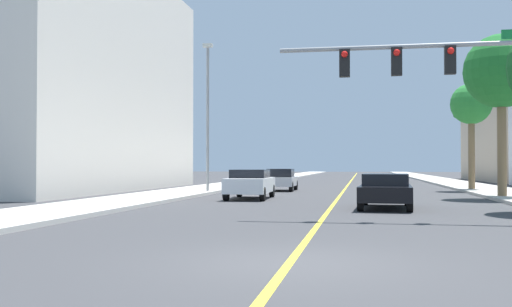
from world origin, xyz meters
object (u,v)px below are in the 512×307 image
Objects in this scene: street_lamp at (208,110)px; palm_mid at (501,72)px; car_black at (385,190)px; car_white at (250,183)px; car_silver at (281,179)px; traffic_signal_mast at (473,76)px; palm_far at (471,106)px.

palm_mid is (15.45, -2.85, 1.29)m from street_lamp.
car_black is at bearing -46.64° from street_lamp.
car_white reaches higher than car_silver.
car_black is 1.20× the size of car_silver.
street_lamp is 15.76m from palm_mid.
traffic_signal_mast is at bearing -50.61° from car_white.
car_white is 1.18× the size of car_silver.
traffic_signal_mast reaches higher than car_white.
traffic_signal_mast is at bearing -105.85° from palm_mid.
palm_mid is 1.19× the size of palm_far.
street_lamp reaches higher than palm_far.
traffic_signal_mast is 6.32m from car_black.
palm_mid is at bearing -31.28° from car_silver.
street_lamp is 6.92m from car_silver.
car_black is at bearing 116.90° from traffic_signal_mast.
palm_far is at bearing 89.42° from palm_mid.
traffic_signal_mast reaches higher than car_silver.
street_lamp is 16.57m from palm_far.
car_black is (-2.37, 4.66, -3.55)m from traffic_signal_mast.
traffic_signal_mast is 20.96m from palm_far.
car_white is (-12.07, -10.76, -4.59)m from palm_far.
palm_far is at bearing 72.64° from car_black.
palm_far is at bearing 7.20° from car_silver.
car_white is 0.98× the size of car_black.
palm_mid is at bearing -90.58° from palm_far.
palm_mid reaches higher than car_silver.
palm_mid is 1.73× the size of car_white.
palm_far is at bearing 40.18° from car_white.
palm_far is (3.51, 20.64, 1.11)m from traffic_signal_mast.
car_silver is at bearing 86.96° from car_white.
car_white is at bearing -138.30° from palm_far.
car_white reaches higher than car_black.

